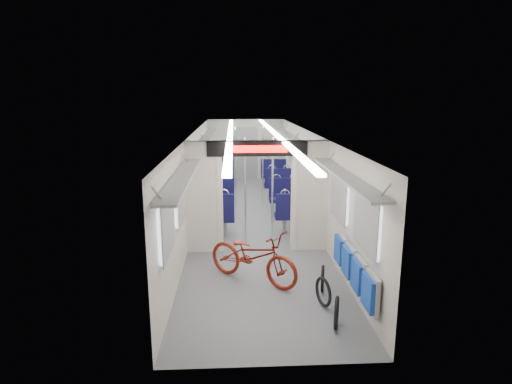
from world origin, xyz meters
The scene contains 14 objects.
carriage centered at (0.00, -0.27, 1.50)m, with size 12.00×12.02×2.31m.
bicycle centered at (-0.16, -3.57, 0.47)m, with size 0.62×1.79×0.94m, color maroon.
flip_bench centered at (1.35, -4.47, 0.58)m, with size 0.12×2.12×0.53m.
bike_hoop_a centered at (0.93, -5.18, 0.21)m, with size 0.47×0.47×0.05m, color black.
bike_hoop_b centered at (0.88, -4.53, 0.21)m, with size 0.47×0.47×0.05m, color black.
bike_hoop_c centered at (0.98, -4.01, 0.20)m, with size 0.45×0.45×0.05m, color black.
seat_bay_near_left centered at (-0.93, -0.10, 0.56)m, with size 0.93×2.18×1.13m.
seat_bay_near_right centered at (0.93, -0.05, 0.54)m, with size 0.90×2.02×1.08m.
seat_bay_far_left centered at (-0.93, 3.77, 0.55)m, with size 0.92×2.11×1.11m.
seat_bay_far_right centered at (0.94, 3.46, 0.54)m, with size 0.90×2.04×1.09m.
stanchion_near_left centered at (-0.22, -1.31, 1.15)m, with size 0.04×0.04×2.30m, color silver.
stanchion_near_right centered at (0.38, -1.28, 1.15)m, with size 0.04×0.04×2.30m, color silver.
stanchion_far_left centered at (-0.41, 1.63, 1.15)m, with size 0.04×0.04×2.30m, color silver.
stanchion_far_right centered at (0.39, 2.07, 1.15)m, with size 0.04×0.04×2.30m, color silver.
Camera 1 is at (-0.47, -10.53, 3.18)m, focal length 30.00 mm.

